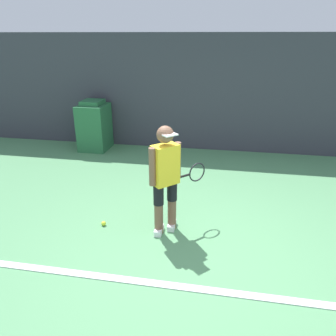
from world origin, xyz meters
TOP-DOWN VIEW (x-y plane):
  - ground_plane at (0.00, 0.00)m, footprint 24.00×24.00m
  - back_wall at (0.00, 4.09)m, footprint 24.00×0.10m
  - court_baseline at (0.00, -0.66)m, footprint 21.60×0.10m
  - tennis_player at (-0.40, 0.42)m, footprint 0.68×0.69m
  - tennis_ball at (-1.31, 0.37)m, footprint 0.07×0.07m
  - covered_chair at (-2.72, 3.62)m, footprint 0.63×0.73m

SIDE VIEW (x-z plane):
  - ground_plane at x=0.00m, z-range 0.00..0.00m
  - court_baseline at x=0.00m, z-range 0.00..0.01m
  - tennis_ball at x=-1.31m, z-range 0.00..0.07m
  - covered_chair at x=-2.72m, z-range -0.02..1.14m
  - tennis_player at x=-0.40m, z-range 0.08..1.59m
  - back_wall at x=0.00m, z-range 0.00..2.61m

